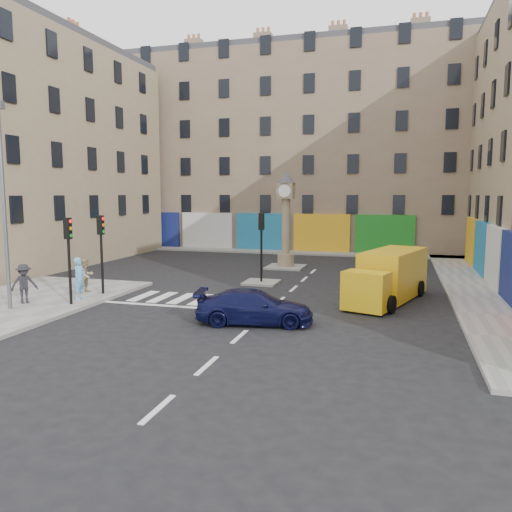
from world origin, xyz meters
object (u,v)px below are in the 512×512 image
at_px(traffic_light_left_near, 69,247).
at_px(traffic_light_island, 261,236).
at_px(yellow_van, 389,276).
at_px(pedestrian_tan, 87,275).
at_px(pedestrian_blue, 80,278).
at_px(pedestrian_dark, 24,284).
at_px(navy_sedan, 254,307).
at_px(clock_pillar, 286,214).
at_px(traffic_light_left_far, 101,242).
at_px(lamp_post, 3,195).

relative_size(traffic_light_left_near, traffic_light_island, 1.00).
relative_size(yellow_van, pedestrian_tan, 3.95).
xyz_separation_m(pedestrian_blue, pedestrian_tan, (-0.66, 1.45, -0.13)).
bearing_deg(pedestrian_dark, traffic_light_left_near, -42.44).
xyz_separation_m(traffic_light_island, navy_sedan, (2.00, -8.17, -1.95)).
distance_m(clock_pillar, pedestrian_tan, 13.71).
distance_m(traffic_light_left_near, clock_pillar, 15.19).
height_order(traffic_light_left_far, lamp_post, lamp_post).
height_order(yellow_van, pedestrian_tan, yellow_van).
bearing_deg(traffic_light_left_near, clock_pillar, 65.45).
bearing_deg(yellow_van, traffic_light_left_near, -140.45).
relative_size(clock_pillar, navy_sedan, 1.39).
bearing_deg(clock_pillar, lamp_post, -118.35).
bearing_deg(navy_sedan, pedestrian_dark, 79.87).
xyz_separation_m(yellow_van, pedestrian_blue, (-13.24, -4.27, -0.03)).
relative_size(traffic_light_left_near, pedestrian_blue, 1.96).
bearing_deg(traffic_light_island, traffic_light_left_near, -128.93).
height_order(traffic_light_left_near, traffic_light_island, traffic_light_left_near).
distance_m(traffic_light_left_near, pedestrian_dark, 2.63).
height_order(clock_pillar, navy_sedan, clock_pillar).
xyz_separation_m(traffic_light_left_near, pedestrian_blue, (-0.22, 0.96, -1.53)).
xyz_separation_m(clock_pillar, pedestrian_blue, (-6.52, -12.84, -2.45)).
distance_m(clock_pillar, navy_sedan, 14.60).
xyz_separation_m(yellow_van, pedestrian_dark, (-15.06, -5.62, -0.12)).
bearing_deg(clock_pillar, navy_sedan, -81.98).
bearing_deg(pedestrian_dark, traffic_light_left_far, 0.52).
bearing_deg(clock_pillar, pedestrian_blue, -116.92).
bearing_deg(navy_sedan, traffic_light_island, 3.46).
distance_m(traffic_light_left_near, traffic_light_island, 10.03).
bearing_deg(traffic_light_island, yellow_van, -20.93).
relative_size(traffic_light_left_near, pedestrian_tan, 2.26).
bearing_deg(lamp_post, yellow_van, 23.96).
bearing_deg(navy_sedan, traffic_light_left_near, 77.17).
height_order(navy_sedan, pedestrian_tan, pedestrian_tan).
relative_size(clock_pillar, pedestrian_dark, 3.57).
relative_size(traffic_light_left_near, pedestrian_dark, 2.16).
distance_m(navy_sedan, yellow_van, 7.35).
height_order(traffic_light_left_far, pedestrian_tan, traffic_light_left_far).
bearing_deg(yellow_van, navy_sedan, -112.49).
bearing_deg(traffic_light_left_far, yellow_van, 12.26).
bearing_deg(navy_sedan, yellow_van, -50.41).
bearing_deg(clock_pillar, pedestrian_tan, -122.22).
bearing_deg(traffic_light_island, pedestrian_tan, -143.08).
relative_size(traffic_light_left_far, pedestrian_dark, 2.16).
height_order(traffic_light_island, pedestrian_tan, traffic_light_island).
distance_m(clock_pillar, yellow_van, 11.16).
relative_size(traffic_light_left_near, traffic_light_left_far, 1.00).
height_order(traffic_light_left_far, yellow_van, traffic_light_left_far).
xyz_separation_m(traffic_light_left_far, clock_pillar, (6.30, 11.40, 0.93)).
xyz_separation_m(lamp_post, pedestrian_tan, (1.02, 3.81, -3.82)).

